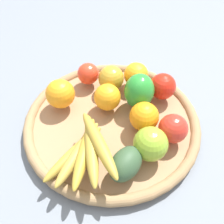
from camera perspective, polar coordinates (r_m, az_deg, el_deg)
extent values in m
plane|color=slate|center=(0.69, 0.00, -3.11)|extent=(2.40, 2.40, 0.00)
cylinder|color=#A27853|center=(0.68, 0.00, -2.51)|extent=(0.46, 0.46, 0.02)
torus|color=#97754D|center=(0.67, 0.00, -1.89)|extent=(0.47, 0.47, 0.03)
ellipsoid|color=#A98B30|center=(0.58, -8.76, -9.33)|extent=(0.18, 0.11, 0.03)
ellipsoid|color=#B29339|center=(0.57, -7.83, -9.28)|extent=(0.19, 0.07, 0.03)
ellipsoid|color=gold|center=(0.55, -6.41, -9.03)|extent=(0.19, 0.04, 0.03)
ellipsoid|color=#AE8F32|center=(0.54, -4.82, -8.37)|extent=(0.19, 0.09, 0.03)
ellipsoid|color=#B39131|center=(0.53, -3.16, -7.24)|extent=(0.17, 0.13, 0.03)
sphere|color=orange|center=(0.68, -11.90, 4.16)|extent=(0.10, 0.10, 0.08)
sphere|color=red|center=(0.74, -5.55, 8.85)|extent=(0.08, 0.08, 0.06)
sphere|color=#B98F27|center=(0.71, -0.22, 7.83)|extent=(0.11, 0.11, 0.07)
sphere|color=red|center=(0.61, 13.99, -3.74)|extent=(0.09, 0.09, 0.07)
sphere|color=orange|center=(0.62, 7.47, -1.07)|extent=(0.09, 0.09, 0.07)
sphere|color=red|center=(0.70, 11.68, 5.86)|extent=(0.09, 0.09, 0.07)
ellipsoid|color=#304C2F|center=(0.54, 3.21, -11.89)|extent=(0.11, 0.09, 0.06)
sphere|color=orange|center=(0.66, -1.08, 3.48)|extent=(0.10, 0.10, 0.07)
ellipsoid|color=#298E2F|center=(0.66, 6.35, 4.84)|extent=(0.09, 0.09, 0.10)
sphere|color=orange|center=(0.73, 5.59, 8.62)|extent=(0.10, 0.10, 0.07)
sphere|color=#86AC2B|center=(0.56, 8.94, -7.32)|extent=(0.11, 0.11, 0.08)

